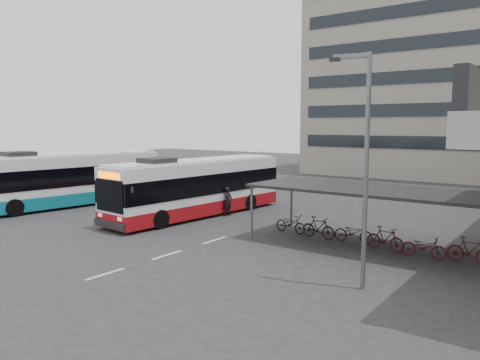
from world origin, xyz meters
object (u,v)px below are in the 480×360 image
Objects in this scene: bus_teal at (68,180)px; bus_main at (197,188)px; pedestrian at (228,201)px; lamp_post at (363,157)px.

bus_main is at bearing 22.62° from bus_teal.
bus_main is at bearing 120.29° from pedestrian.
pedestrian is (10.38, 3.39, -0.85)m from bus_teal.
lamp_post reaches higher than bus_main.
bus_teal is at bearing 158.96° from lamp_post.
lamp_post reaches higher than pedestrian.
lamp_post is at bearing -2.87° from bus_teal.
bus_main is 1.62× the size of lamp_post.
bus_teal is 1.70× the size of lamp_post.
lamp_post is at bearing -22.10° from bus_main.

